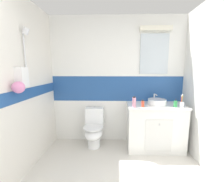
{
  "coord_description": "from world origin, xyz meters",
  "views": [
    {
      "loc": [
        -0.03,
        -0.4,
        1.5
      ],
      "look_at": [
        -0.09,
        1.85,
        1.14
      ],
      "focal_mm": 22.53,
      "sensor_mm": 36.0,
      "label": 1
    }
  ],
  "objects": [
    {
      "name": "wall_back_tiled",
      "position": [
        0.01,
        2.45,
        1.26
      ],
      "size": [
        3.2,
        0.2,
        2.5
      ],
      "color": "white",
      "rests_on": "ground_plane"
    },
    {
      "name": "toothbrush_cup",
      "position": [
        1.1,
        1.95,
        0.9
      ],
      "size": [
        0.07,
        0.07,
        0.22
      ],
      "color": "white",
      "rests_on": "vanity_cabinet"
    },
    {
      "name": "toilet",
      "position": [
        -0.45,
        2.15,
        0.35
      ],
      "size": [
        0.37,
        0.5,
        0.75
      ],
      "color": "white",
      "rests_on": "ground_plane"
    },
    {
      "name": "sink_basin",
      "position": [
        0.73,
        2.13,
        0.9
      ],
      "size": [
        0.33,
        0.37,
        0.18
      ],
      "color": "white",
      "rests_on": "vanity_cabinet"
    },
    {
      "name": "lotion_bottle_short",
      "position": [
        0.44,
        1.95,
        0.91
      ],
      "size": [
        0.05,
        0.05,
        0.13
      ],
      "color": "#D84C33",
      "rests_on": "vanity_cabinet"
    },
    {
      "name": "bath_mat",
      "position": [
        0.76,
        1.36,
        0.01
      ],
      "size": [
        0.53,
        0.41,
        0.01
      ],
      "primitive_type": "cube",
      "color": "#99999E",
      "rests_on": "ground_plane"
    },
    {
      "name": "shampoo_bottle_tall",
      "position": [
        0.28,
        1.92,
        0.94
      ],
      "size": [
        0.06,
        0.06,
        0.19
      ],
      "color": "pink",
      "rests_on": "vanity_cabinet"
    },
    {
      "name": "wall_left_shower_alcove",
      "position": [
        -1.35,
        1.2,
        1.25
      ],
      "size": [
        0.26,
        3.48,
        2.5
      ],
      "color": "silver",
      "rests_on": "ground_plane"
    },
    {
      "name": "soap_dispenser",
      "position": [
        0.99,
        1.96,
        0.9
      ],
      "size": [
        0.06,
        0.06,
        0.15
      ],
      "color": "green",
      "rests_on": "vanity_cabinet"
    },
    {
      "name": "vanity_cabinet",
      "position": [
        0.71,
        2.13,
        0.43
      ],
      "size": [
        1.03,
        0.56,
        0.85
      ],
      "color": "silver",
      "rests_on": "ground_plane"
    }
  ]
}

